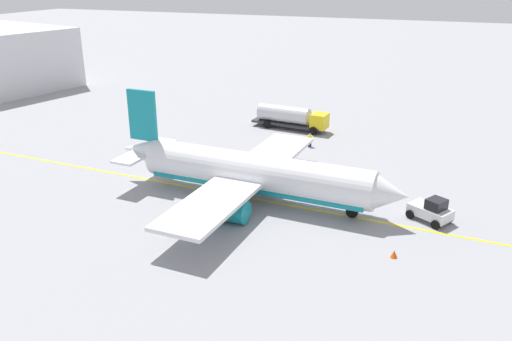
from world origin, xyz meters
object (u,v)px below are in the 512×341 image
(fuel_tanker, at_px, (291,117))
(safety_cone_nose, at_px, (394,254))
(refueling_worker, at_px, (310,140))
(pushback_tug, at_px, (431,210))
(airplane, at_px, (251,173))

(fuel_tanker, distance_m, safety_cone_nose, 35.24)
(refueling_worker, bearing_deg, pushback_tug, -45.30)
(fuel_tanker, bearing_deg, refueling_worker, -54.27)
(refueling_worker, bearing_deg, safety_cone_nose, -59.89)
(pushback_tug, bearing_deg, airplane, -174.82)
(pushback_tug, xyz_separation_m, refueling_worker, (-15.75, 15.92, -0.19))
(fuel_tanker, xyz_separation_m, pushback_tug, (20.44, -22.43, -0.72))
(airplane, relative_size, safety_cone_nose, 47.06)
(airplane, distance_m, pushback_tug, 16.66)
(airplane, distance_m, safety_cone_nose, 15.84)
(fuel_tanker, distance_m, pushback_tug, 30.35)
(pushback_tug, height_order, safety_cone_nose, pushback_tug)
(pushback_tug, relative_size, safety_cone_nose, 6.54)
(safety_cone_nose, bearing_deg, pushback_tug, 74.64)
(fuel_tanker, bearing_deg, pushback_tug, -47.66)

